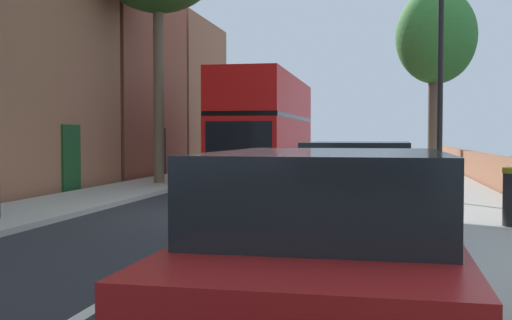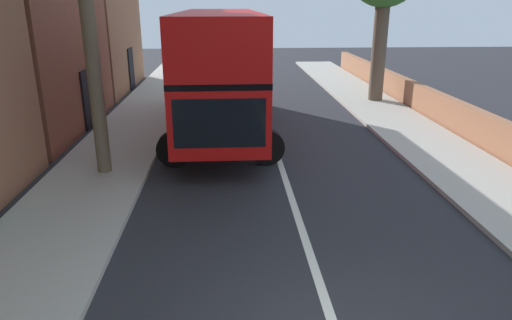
% 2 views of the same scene
% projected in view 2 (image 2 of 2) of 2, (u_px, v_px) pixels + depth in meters
% --- Properties ---
extents(double_decker_bus, '(3.62, 10.57, 4.06)m').
position_uv_depth(double_decker_bus, '(220.00, 64.00, 15.71)').
color(double_decker_bus, red).
rests_on(double_decker_bus, ground).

